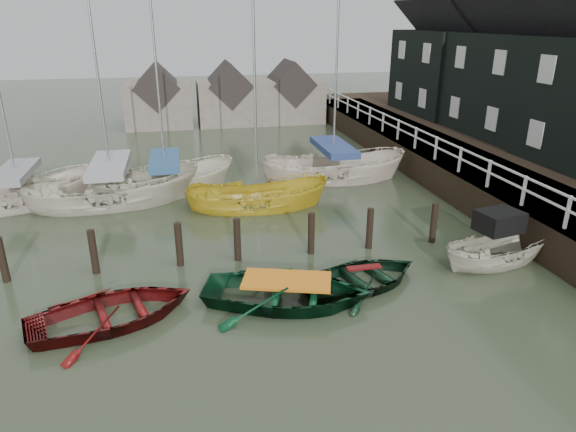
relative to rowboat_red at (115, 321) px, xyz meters
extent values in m
plane|color=#2B3522|center=(4.70, -0.10, 0.00)|extent=(120.00, 120.00, 0.00)
cube|color=black|center=(14.20, 9.90, 1.40)|extent=(3.00, 32.00, 0.20)
cube|color=silver|center=(12.70, 9.90, 2.45)|extent=(0.06, 32.00, 0.06)
cube|color=silver|center=(12.70, 9.90, 2.05)|extent=(0.06, 32.00, 0.06)
cube|color=black|center=(19.70, 9.90, 0.00)|extent=(14.00, 38.00, 1.50)
cube|color=black|center=(19.70, 11.90, 4.00)|extent=(6.00, 7.00, 5.00)
cube|color=black|center=(19.70, 18.90, 4.00)|extent=(6.40, 7.00, 5.00)
cube|color=black|center=(19.70, 18.90, 8.25)|extent=(6.52, 7.14, 6.52)
cylinder|color=black|center=(-3.30, 2.90, 0.50)|extent=(0.22, 0.22, 1.80)
cylinder|color=black|center=(-0.80, 2.90, 0.50)|extent=(0.22, 0.22, 1.80)
cylinder|color=black|center=(1.70, 2.90, 0.50)|extent=(0.22, 0.22, 1.80)
cylinder|color=black|center=(3.50, 2.90, 0.50)|extent=(0.22, 0.22, 1.80)
cylinder|color=black|center=(5.90, 2.90, 0.50)|extent=(0.22, 0.22, 1.80)
cylinder|color=black|center=(7.90, 2.90, 0.50)|extent=(0.22, 0.22, 1.80)
cylinder|color=black|center=(10.20, 2.90, 0.50)|extent=(0.22, 0.22, 1.80)
cube|color=#665B51|center=(0.70, 25.90, 1.50)|extent=(4.50, 4.00, 3.00)
cube|color=#282321|center=(0.70, 25.90, 2.80)|extent=(3.18, 4.08, 3.18)
cube|color=#665B51|center=(5.70, 25.90, 1.50)|extent=(4.50, 4.00, 3.00)
cube|color=#282321|center=(5.70, 25.90, 2.80)|extent=(3.18, 4.08, 3.18)
cube|color=#665B51|center=(10.20, 25.90, 1.50)|extent=(4.50, 4.00, 3.00)
cube|color=#282321|center=(10.20, 25.90, 2.80)|extent=(3.18, 4.08, 3.18)
imported|color=#520C0B|center=(0.00, 0.00, 0.00)|extent=(4.78, 4.00, 0.85)
imported|color=#083219|center=(4.48, -0.02, 0.00)|extent=(5.27, 4.44, 0.93)
imported|color=black|center=(6.83, 0.49, 0.00)|extent=(4.30, 3.57, 0.77)
imported|color=beige|center=(11.50, 1.04, 0.00)|extent=(4.24, 2.27, 1.55)
cube|color=black|center=(11.50, 1.24, 1.30)|extent=(1.47, 1.23, 0.65)
imported|color=beige|center=(-0.90, 9.33, 0.00)|extent=(7.37, 3.33, 2.77)
cylinder|color=#B2B2B7|center=(-0.90, 9.33, 5.82)|extent=(0.10, 0.10, 8.59)
cube|color=#939298|center=(-0.90, 9.33, 1.64)|extent=(4.05, 1.78, 0.30)
imported|color=beige|center=(1.26, 10.34, 0.00)|extent=(6.66, 3.98, 2.42)
cylinder|color=#B2B2B7|center=(1.26, 10.34, 5.64)|extent=(0.10, 0.10, 8.62)
cube|color=#284E7A|center=(1.26, 10.34, 1.45)|extent=(3.65, 2.15, 0.30)
imported|color=gold|center=(4.87, 7.63, 0.00)|extent=(5.95, 2.65, 2.23)
cylinder|color=#B2B2B7|center=(4.87, 7.63, 5.47)|extent=(0.10, 0.10, 8.48)
imported|color=silver|center=(9.00, 10.71, 0.00)|extent=(7.11, 3.51, 2.63)
cylinder|color=#B2B2B7|center=(9.00, 10.71, 5.90)|extent=(0.10, 0.10, 8.90)
cube|color=navy|center=(9.00, 10.71, 1.57)|extent=(3.90, 1.88, 0.30)
imported|color=beige|center=(-4.60, 9.79, 0.00)|extent=(6.64, 4.29, 2.40)
cube|color=gray|center=(-4.60, 9.79, 1.44)|extent=(3.64, 2.32, 0.30)
camera|label=1|loc=(1.97, -11.87, 7.19)|focal=32.00mm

